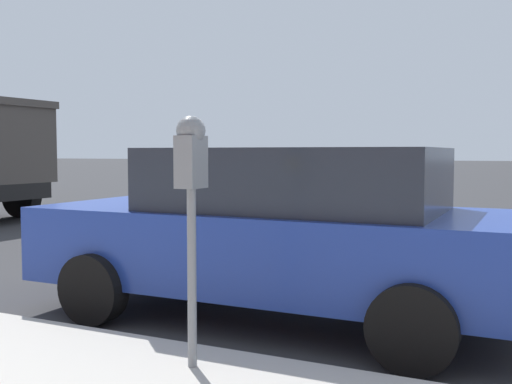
% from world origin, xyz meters
% --- Properties ---
extents(ground_plane, '(220.00, 220.00, 0.00)m').
position_xyz_m(ground_plane, '(0.00, 0.00, 0.00)').
color(ground_plane, '#333335').
extents(parking_meter, '(0.21, 0.19, 1.65)m').
position_xyz_m(parking_meter, '(-2.61, -0.03, 1.39)').
color(parking_meter, gray).
rests_on(parking_meter, sidewalk).
extents(car_blue, '(2.02, 4.55, 1.58)m').
position_xyz_m(car_blue, '(-0.88, 0.06, 0.83)').
color(car_blue, navy).
rests_on(car_blue, ground_plane).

